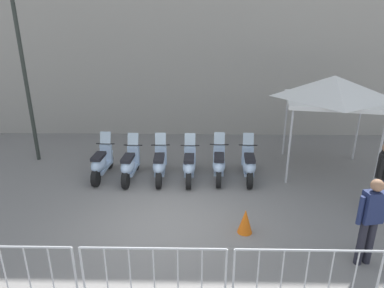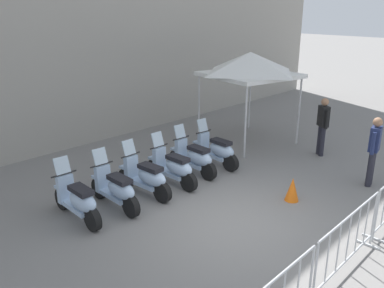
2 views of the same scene
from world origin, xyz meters
TOP-DOWN VIEW (x-y plane):
  - ground_plane at (0.00, 0.00)m, footprint 120.00×120.00m
  - motorcycle_0 at (-2.56, 1.91)m, footprint 0.64×1.72m
  - motorcycle_1 at (-1.70, 1.97)m, footprint 0.63×1.72m
  - motorcycle_2 at (-0.86, 2.17)m, footprint 0.72×1.70m
  - motorcycle_3 at (-0.03, 2.31)m, footprint 0.66×1.72m
  - motorcycle_4 at (0.79, 2.58)m, footprint 0.61×1.72m
  - motorcycle_5 at (1.64, 2.71)m, footprint 0.61×1.72m
  - barrier_segment_1 at (-1.85, -2.69)m, footprint 2.22×0.84m
  - barrier_segment_2 at (0.45, -2.24)m, footprint 2.22×0.84m
  - barrier_segment_3 at (2.74, -1.78)m, footprint 2.22×0.84m
  - street_lamp at (-5.32, 2.77)m, footprint 0.36×0.36m
  - officer_near_row_end at (3.93, -0.48)m, footprint 0.52×0.34m
  - officer_mid_plaza at (4.74, 1.62)m, footprint 0.36×0.50m
  - canopy_tent at (3.85, 3.88)m, footprint 2.53×2.53m
  - traffic_cone at (1.72, 0.03)m, footprint 0.32×0.32m

SIDE VIEW (x-z plane):
  - ground_plane at x=0.00m, z-range 0.00..0.00m
  - traffic_cone at x=1.72m, z-range 0.00..0.55m
  - motorcycle_0 at x=-2.56m, z-range -0.16..1.07m
  - motorcycle_1 at x=-1.70m, z-range -0.16..1.07m
  - motorcycle_2 at x=-0.86m, z-range -0.16..1.07m
  - motorcycle_3 at x=-0.03m, z-range -0.16..1.07m
  - motorcycle_4 at x=0.79m, z-range -0.16..1.07m
  - motorcycle_5 at x=1.64m, z-range -0.16..1.07m
  - barrier_segment_1 at x=-1.85m, z-range -0.01..1.06m
  - barrier_segment_2 at x=0.45m, z-range -0.01..1.06m
  - barrier_segment_3 at x=2.74m, z-range -0.01..1.06m
  - officer_near_row_end at x=3.93m, z-range 0.12..1.85m
  - officer_mid_plaza at x=4.74m, z-range 0.12..1.85m
  - canopy_tent at x=3.85m, z-range 1.06..3.97m
  - street_lamp at x=-5.32m, z-range 0.60..6.22m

